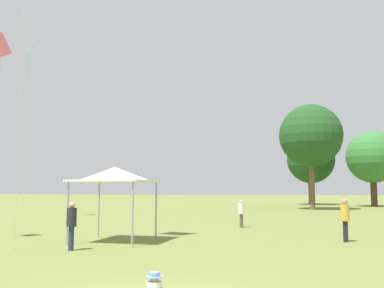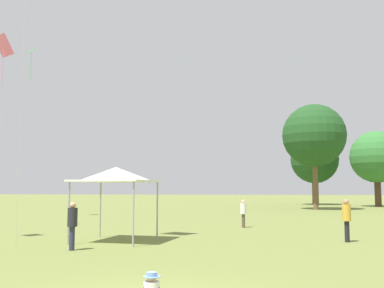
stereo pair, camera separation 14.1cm
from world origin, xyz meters
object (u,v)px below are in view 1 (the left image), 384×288
(person_standing_4, at_px, (72,221))
(kite_4, at_px, (1,49))
(distant_tree_1, at_px, (373,157))
(person_standing_5, at_px, (241,211))
(distant_tree_0, at_px, (311,160))
(distant_tree_2, at_px, (311,136))
(canopy_tent, at_px, (115,175))
(kite_3, at_px, (28,62))
(person_standing_3, at_px, (345,216))

(person_standing_4, bearing_deg, kite_4, 107.70)
(distant_tree_1, bearing_deg, person_standing_5, -116.11)
(distant_tree_0, distance_m, distant_tree_2, 14.75)
(canopy_tent, relative_size, kite_4, 0.31)
(kite_4, distance_m, distant_tree_1, 44.52)
(kite_3, distance_m, distant_tree_2, 28.86)
(person_standing_3, distance_m, distant_tree_0, 43.97)
(person_standing_3, relative_size, kite_3, 0.13)
(distant_tree_1, xyz_separation_m, distant_tree_2, (-8.40, -8.57, 1.75))
(person_standing_5, height_order, kite_4, kite_4)
(person_standing_5, distance_m, distant_tree_2, 24.60)
(person_standing_3, height_order, canopy_tent, canopy_tent)
(kite_3, relative_size, distant_tree_2, 1.18)
(person_standing_4, relative_size, distant_tree_2, 0.15)
(person_standing_5, bearing_deg, canopy_tent, 52.63)
(canopy_tent, bearing_deg, distant_tree_2, 68.33)
(person_standing_5, distance_m, distant_tree_1, 35.09)
(person_standing_5, height_order, canopy_tent, canopy_tent)
(canopy_tent, bearing_deg, person_standing_3, 7.18)
(kite_3, height_order, distant_tree_2, kite_3)
(person_standing_4, height_order, distant_tree_0, distant_tree_0)
(distant_tree_0, xyz_separation_m, distant_tree_1, (6.57, -5.97, -0.10))
(canopy_tent, height_order, kite_4, kite_4)
(kite_3, distance_m, kite_4, 9.29)
(person_standing_3, relative_size, distant_tree_1, 0.19)
(person_standing_5, bearing_deg, distant_tree_2, -110.21)
(person_standing_5, height_order, kite_3, kite_3)
(kite_4, relative_size, distant_tree_2, 0.98)
(person_standing_4, distance_m, distant_tree_2, 35.86)
(person_standing_4, height_order, person_standing_5, person_standing_4)
(person_standing_3, xyz_separation_m, distant_tree_1, (10.86, 37.50, 4.93))
(person_standing_3, relative_size, distant_tree_2, 0.16)
(person_standing_3, relative_size, distant_tree_0, 0.19)
(person_standing_4, height_order, distant_tree_1, distant_tree_1)
(person_standing_3, distance_m, person_standing_4, 10.95)
(kite_3, bearing_deg, person_standing_3, 58.43)
(person_standing_4, distance_m, kite_4, 14.10)
(person_standing_3, height_order, person_standing_5, person_standing_3)
(kite_3, bearing_deg, kite_4, 17.92)
(distant_tree_0, xyz_separation_m, distant_tree_2, (-1.82, -14.54, 1.65))
(kite_4, bearing_deg, person_standing_4, -149.43)
(person_standing_4, bearing_deg, kite_3, 95.76)
(person_standing_5, xyz_separation_m, canopy_tent, (-5.09, -7.52, 1.84))
(person_standing_4, relative_size, canopy_tent, 0.51)
(person_standing_4, xyz_separation_m, distant_tree_1, (21.08, 41.43, 4.96))
(distant_tree_0, bearing_deg, distant_tree_1, -42.26)
(kite_3, distance_m, distant_tree_1, 40.85)
(person_standing_5, xyz_separation_m, kite_3, (-16.36, 6.02, 10.99))
(person_standing_4, xyz_separation_m, kite_3, (-10.55, 16.27, 10.89))
(person_standing_4, height_order, kite_4, kite_4)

